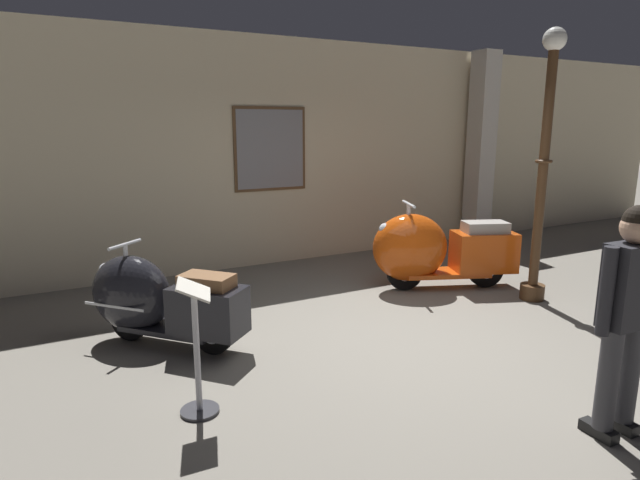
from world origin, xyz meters
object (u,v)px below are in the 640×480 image
(scooter_1, at_px, (432,250))
(visitor_0, at_px, (627,307))
(lamppost, at_px, (543,168))
(scooter_0, at_px, (154,300))
(info_stanchion, at_px, (197,360))

(scooter_1, xyz_separation_m, visitor_0, (-1.03, -3.10, 0.40))
(lamppost, xyz_separation_m, visitor_0, (-1.82, -2.21, -0.66))
(scooter_1, distance_m, lamppost, 1.59)
(scooter_0, bearing_deg, lamppost, -142.15)
(scooter_0, height_order, lamppost, lamppost)
(scooter_1, bearing_deg, lamppost, 153.55)
(info_stanchion, bearing_deg, scooter_1, 24.22)
(visitor_0, relative_size, info_stanchion, 1.57)
(scooter_0, xyz_separation_m, lamppost, (4.22, -0.76, 1.12))
(visitor_0, xyz_separation_m, info_stanchion, (-2.37, 1.57, -0.49))
(lamppost, relative_size, visitor_0, 1.97)
(scooter_0, height_order, scooter_1, scooter_1)
(scooter_0, relative_size, lamppost, 0.48)
(scooter_1, height_order, visitor_0, visitor_0)
(scooter_0, relative_size, scooter_1, 0.78)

